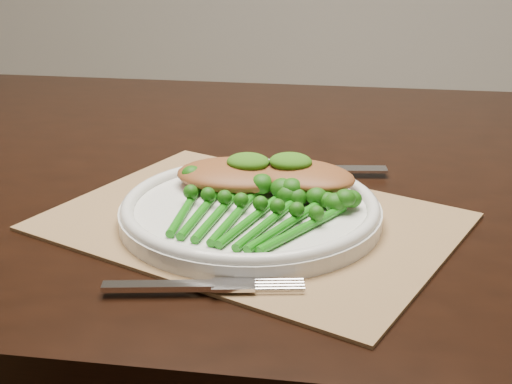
% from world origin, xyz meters
% --- Properties ---
extents(placemat, '(0.48, 0.41, 0.00)m').
position_xyz_m(placemat, '(-0.06, -0.15, 0.75)').
color(placemat, '#906E49').
rests_on(placemat, dining_table).
extents(dinner_plate, '(0.27, 0.27, 0.02)m').
position_xyz_m(dinner_plate, '(-0.06, -0.15, 0.77)').
color(dinner_plate, silver).
rests_on(dinner_plate, placemat).
extents(knife, '(0.22, 0.06, 0.01)m').
position_xyz_m(knife, '(-0.06, -0.00, 0.76)').
color(knife, silver).
rests_on(knife, placemat).
extents(fork, '(0.17, 0.06, 0.01)m').
position_xyz_m(fork, '(-0.05, -0.30, 0.76)').
color(fork, silver).
rests_on(fork, placemat).
extents(chicken_fillet_left, '(0.14, 0.11, 0.03)m').
position_xyz_m(chicken_fillet_left, '(-0.09, -0.10, 0.78)').
color(chicken_fillet_left, brown).
rests_on(chicken_fillet_left, dinner_plate).
extents(chicken_fillet_right, '(0.14, 0.11, 0.02)m').
position_xyz_m(chicken_fillet_right, '(-0.01, -0.10, 0.79)').
color(chicken_fillet_right, brown).
rests_on(chicken_fillet_right, dinner_plate).
extents(pesto_dollop_left, '(0.05, 0.04, 0.02)m').
position_xyz_m(pesto_dollop_left, '(-0.07, -0.10, 0.80)').
color(pesto_dollop_left, '#1E4E0B').
rests_on(pesto_dollop_left, chicken_fillet_left).
extents(pesto_dollop_right, '(0.05, 0.04, 0.02)m').
position_xyz_m(pesto_dollop_right, '(-0.03, -0.09, 0.80)').
color(pesto_dollop_right, '#1E4E0B').
rests_on(pesto_dollop_right, chicken_fillet_right).
extents(broccolini_bundle, '(0.18, 0.19, 0.04)m').
position_xyz_m(broccolini_bundle, '(-0.06, -0.19, 0.77)').
color(broccolini_bundle, '#146B0E').
rests_on(broccolini_bundle, dinner_plate).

